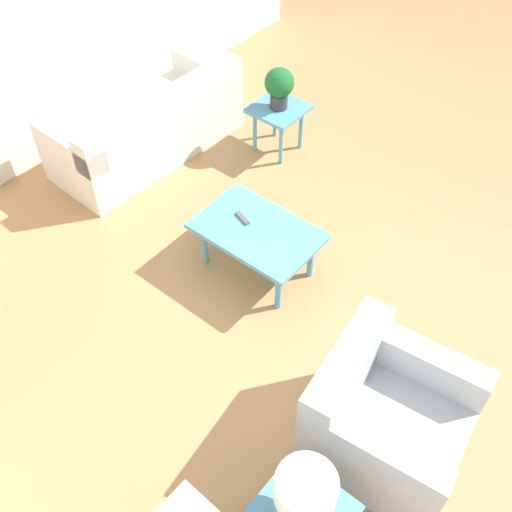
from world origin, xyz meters
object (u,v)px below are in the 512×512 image
(armchair, at_px, (383,417))
(side_table_plant, at_px, (278,115))
(potted_plant, at_px, (279,86))
(coffee_table, at_px, (257,234))
(table_lamp, at_px, (305,492))
(sofa, at_px, (150,128))

(armchair, distance_m, side_table_plant, 3.18)
(armchair, relative_size, potted_plant, 2.42)
(coffee_table, distance_m, table_lamp, 2.20)
(table_lamp, bearing_deg, armchair, -91.55)
(sofa, bearing_deg, coffee_table, 75.26)
(coffee_table, bearing_deg, potted_plant, -58.16)
(table_lamp, bearing_deg, coffee_table, -44.68)
(coffee_table, xyz_separation_m, table_lamp, (-1.54, 1.52, 0.37))
(sofa, relative_size, table_lamp, 4.67)
(sofa, bearing_deg, armchair, 72.08)
(sofa, xyz_separation_m, potted_plant, (-0.93, -0.83, 0.43))
(potted_plant, xyz_separation_m, table_lamp, (-2.39, 2.90, 0.05))
(coffee_table, bearing_deg, side_table_plant, -58.16)
(side_table_plant, relative_size, table_lamp, 1.17)
(armchair, distance_m, potted_plant, 3.20)
(table_lamp, bearing_deg, sofa, -31.87)
(side_table_plant, height_order, potted_plant, potted_plant)
(side_table_plant, bearing_deg, armchair, 139.54)
(potted_plant, bearing_deg, side_table_plant, -45.00)
(sofa, relative_size, armchair, 1.98)
(sofa, height_order, potted_plant, potted_plant)
(sofa, relative_size, potted_plant, 4.80)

